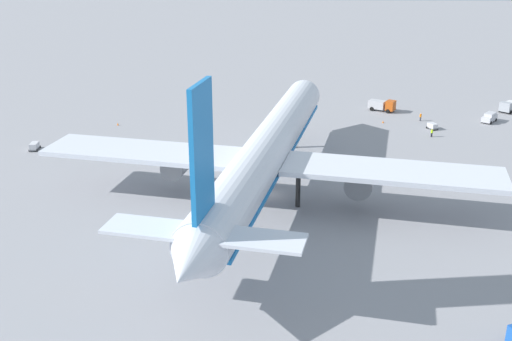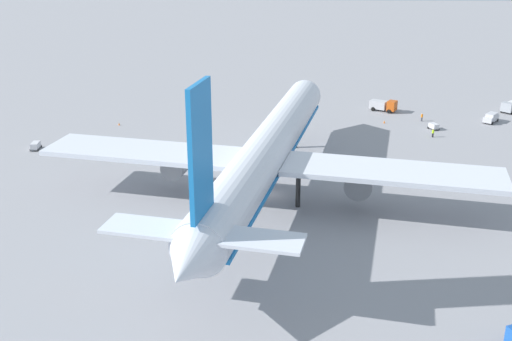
# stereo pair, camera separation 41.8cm
# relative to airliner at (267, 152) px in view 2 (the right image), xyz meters

# --- Properties ---
(ground_plane) EXTENTS (600.00, 600.00, 0.00)m
(ground_plane) POSITION_rel_airliner_xyz_m (1.33, -0.23, -7.29)
(ground_plane) COLOR gray
(airliner) EXTENTS (76.18, 66.86, 24.05)m
(airliner) POSITION_rel_airliner_xyz_m (0.00, 0.00, 0.00)
(airliner) COLOR silver
(airliner) RESTS_ON ground
(service_truck_0) EXTENTS (4.83, 6.15, 2.61)m
(service_truck_0) POSITION_rel_airliner_xyz_m (49.79, -25.08, -5.92)
(service_truck_0) COLOR #BF4C14
(service_truck_0) RESTS_ON ground
(service_truck_1) EXTENTS (5.38, 5.29, 2.45)m
(service_truck_1) POSITION_rel_airliner_xyz_m (49.97, -53.16, -6.00)
(service_truck_1) COLOR #999EA5
(service_truck_1) RESTS_ON ground
(service_van) EXTENTS (4.65, 4.20, 1.97)m
(service_van) POSITION_rel_airliner_xyz_m (41.71, -46.30, -6.26)
(service_van) COLOR silver
(service_van) RESTS_ON ground
(baggage_cart_0) EXTENTS (3.48, 1.69, 1.32)m
(baggage_cart_0) POSITION_rel_airliner_xyz_m (21.00, 42.85, -6.56)
(baggage_cart_0) COLOR #595B60
(baggage_cart_0) RESTS_ON ground
(baggage_cart_2) EXTENTS (2.91, 2.26, 1.22)m
(baggage_cart_2) POSITION_rel_airliner_xyz_m (36.16, -33.12, -6.61)
(baggage_cart_2) COLOR #595B60
(baggage_cart_2) RESTS_ON ground
(ground_worker_0) EXTENTS (0.40, 0.40, 1.73)m
(ground_worker_0) POSITION_rel_airliner_xyz_m (42.07, -31.97, -6.41)
(ground_worker_0) COLOR #3F3F47
(ground_worker_0) RESTS_ON ground
(ground_worker_3) EXTENTS (0.56, 0.56, 1.66)m
(ground_worker_3) POSITION_rel_airliner_xyz_m (31.00, -31.75, -6.45)
(ground_worker_3) COLOR black
(ground_worker_3) RESTS_ON ground
(traffic_cone_0) EXTENTS (0.36, 0.36, 0.55)m
(traffic_cone_0) POSITION_rel_airliner_xyz_m (36.87, 31.32, -7.01)
(traffic_cone_0) COLOR orange
(traffic_cone_0) RESTS_ON ground
(traffic_cone_1) EXTENTS (0.36, 0.36, 0.55)m
(traffic_cone_1) POSITION_rel_airliner_xyz_m (40.29, -23.84, -7.01)
(traffic_cone_1) COLOR orange
(traffic_cone_1) RESTS_ON ground
(traffic_cone_4) EXTENTS (0.36, 0.36, 0.55)m
(traffic_cone_4) POSITION_rel_airliner_xyz_m (45.57, -2.69, -7.01)
(traffic_cone_4) COLOR orange
(traffic_cone_4) RESTS_ON ground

